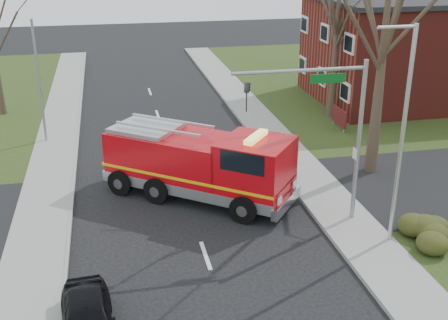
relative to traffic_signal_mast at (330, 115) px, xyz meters
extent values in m
plane|color=black|center=(-5.21, -1.50, -4.71)|extent=(120.00, 120.00, 0.00)
cube|color=gray|center=(0.99, -1.50, -4.63)|extent=(2.40, 80.00, 0.15)
cube|color=gray|center=(-11.41, -1.50, -4.63)|extent=(2.40, 80.00, 0.15)
cube|color=maroon|center=(13.79, 16.50, -1.21)|extent=(15.00, 10.00, 7.00)
cube|color=silver|center=(6.24, 16.50, -2.71)|extent=(0.12, 1.40, 1.20)
cube|color=#561417|center=(5.29, 11.00, -3.81)|extent=(0.12, 2.00, 1.00)
cylinder|color=gray|center=(5.29, 10.20, -4.26)|extent=(0.08, 0.08, 0.90)
cylinder|color=gray|center=(5.29, 11.80, -4.26)|extent=(0.08, 0.08, 0.90)
ellipsoid|color=#2A3312|center=(3.79, -2.50, -4.13)|extent=(2.80, 2.00, 0.90)
cone|color=#362C20|center=(4.29, 4.50, 1.29)|extent=(0.64, 0.64, 12.00)
cone|color=#362C20|center=(5.79, 13.50, 0.54)|extent=(0.56, 0.56, 10.50)
cylinder|color=gray|center=(1.29, 0.00, -1.31)|extent=(0.18, 0.18, 6.80)
cylinder|color=gray|center=(-1.31, 0.00, 1.79)|extent=(5.20, 0.14, 0.14)
cube|color=#0C591E|center=(-0.21, 0.00, 1.44)|extent=(1.40, 0.06, 0.35)
imported|color=black|center=(-3.31, 0.00, 1.44)|extent=(0.22, 0.18, 1.10)
cylinder|color=#B7BABF|center=(1.99, -2.00, -0.51)|extent=(0.16, 0.16, 8.40)
cylinder|color=#B7BABF|center=(1.29, -2.00, 3.59)|extent=(1.40, 0.12, 0.12)
cylinder|color=gray|center=(-12.01, 12.50, -1.21)|extent=(0.14, 0.14, 7.00)
cube|color=#B9080F|center=(-5.66, 4.47, -3.03)|extent=(6.19, 5.69, 2.28)
cube|color=#B9080F|center=(-2.41, 1.93, -2.86)|extent=(3.96, 3.96, 2.60)
cube|color=#B7BABF|center=(-4.64, 3.66, -3.95)|extent=(8.42, 7.44, 0.49)
cube|color=#E5B20C|center=(-4.64, 3.66, -3.35)|extent=(8.43, 7.45, 0.13)
cube|color=black|center=(-1.47, 1.20, -2.05)|extent=(1.64, 2.06, 0.92)
cube|color=#E5D866|center=(-2.41, 1.93, -1.40)|extent=(1.37, 1.60, 0.20)
cylinder|color=black|center=(-3.19, 0.75, -4.11)|extent=(1.17, 1.03, 1.19)
cylinder|color=black|center=(-1.46, 2.98, -4.11)|extent=(1.17, 1.03, 1.19)
cylinder|color=black|center=(-8.07, 4.55, -4.11)|extent=(1.17, 1.03, 1.19)
cylinder|color=black|center=(-6.34, 6.78, -4.11)|extent=(1.17, 1.03, 1.19)
imported|color=black|center=(-9.41, -5.28, -4.05)|extent=(1.84, 3.95, 1.31)
camera|label=1|loc=(-8.29, -19.36, 6.47)|focal=45.00mm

